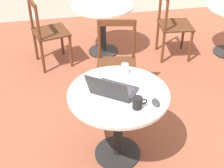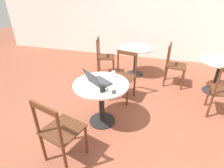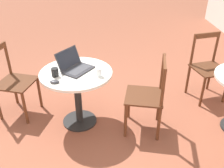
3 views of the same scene
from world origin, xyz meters
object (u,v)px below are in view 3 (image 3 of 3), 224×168
at_px(chair_near_front, 13,82).
at_px(mug, 55,72).
at_px(mouse, 55,82).
at_px(cafe_table_near, 77,84).
at_px(laptop, 75,66).
at_px(chair_far_left, 208,68).
at_px(chair_near_back, 148,96).
at_px(drinking_glass, 99,72).

distance_m(chair_near_front, mug, 0.75).
distance_m(mouse, mug, 0.15).
distance_m(cafe_table_near, laptop, 0.21).
height_order(cafe_table_near, laptop, laptop).
height_order(cafe_table_near, chair_near_front, chair_near_front).
height_order(cafe_table_near, chair_far_left, chair_far_left).
xyz_separation_m(chair_near_back, mug, (-0.06, -1.03, 0.30)).
height_order(cafe_table_near, drinking_glass, drinking_glass).
bearing_deg(laptop, chair_near_back, 75.78).
relative_size(chair_near_front, chair_far_left, 1.00).
distance_m(chair_near_front, chair_near_back, 1.68).
bearing_deg(drinking_glass, chair_near_back, 85.38).
bearing_deg(laptop, mouse, -32.00).
height_order(mouse, drinking_glass, drinking_glass).
height_order(chair_far_left, drinking_glass, chair_far_left).
distance_m(chair_near_front, laptop, 0.88).
bearing_deg(chair_far_left, chair_near_back, -53.36).
distance_m(chair_far_left, drinking_glass, 1.66).
distance_m(chair_near_back, mouse, 1.05).
xyz_separation_m(cafe_table_near, chair_near_back, (0.16, 0.81, -0.09)).
bearing_deg(mouse, laptop, 148.00).
bearing_deg(chair_near_front, drinking_glass, 72.73).
distance_m(chair_near_back, chair_far_left, 1.18).
bearing_deg(chair_far_left, chair_near_front, -82.91).
relative_size(chair_near_front, laptop, 2.03).
distance_m(cafe_table_near, chair_far_left, 1.85).
bearing_deg(laptop, chair_near_front, -102.05).
bearing_deg(cafe_table_near, chair_near_back, 79.08).
distance_m(chair_near_front, mouse, 0.83).
xyz_separation_m(laptop, mug, (0.15, -0.21, 0.00)).
xyz_separation_m(chair_near_front, chair_near_back, (0.38, 1.64, 0.00)).
height_order(chair_near_front, drinking_glass, chair_near_front).
relative_size(laptop, mouse, 4.51).
bearing_deg(mouse, chair_far_left, 112.12).
xyz_separation_m(chair_far_left, mug, (0.65, -1.98, 0.30)).
height_order(chair_near_front, chair_far_left, same).
xyz_separation_m(cafe_table_near, chair_far_left, (-0.55, 1.76, -0.09)).
bearing_deg(chair_near_back, laptop, -104.22).
height_order(chair_near_back, mouse, chair_near_back).
height_order(chair_near_back, mug, chair_near_back).
relative_size(laptop, drinking_glass, 4.70).
distance_m(cafe_table_near, drinking_glass, 0.35).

